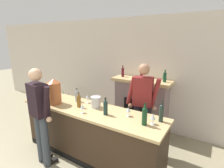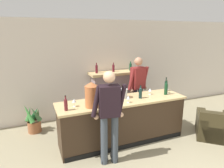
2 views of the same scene
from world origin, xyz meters
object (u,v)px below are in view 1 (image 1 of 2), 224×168
wine_bottle_chardonnay_pale (77,96)px  person_customer (40,114)px  copper_dispenser (54,91)px  wine_glass_by_dispenser (87,97)px  potted_plant_corner (68,104)px  wine_glass_front_left (153,117)px  wine_bottle_rose_blush (106,107)px  wine_bottle_merlot_tall (39,93)px  wine_bottle_riesling_slim (161,112)px  wine_glass_mid_counter (82,107)px  ice_bucket_steel (96,102)px  person_bartender (142,104)px  wine_bottle_cabernet_heavy (145,115)px  wine_glass_front_right (128,110)px  wine_bottle_burgundy_dark (79,100)px  wine_glass_near_bucket (50,93)px  fireplace_stone (141,104)px

wine_bottle_chardonnay_pale → person_customer: bearing=-97.7°
copper_dispenser → wine_glass_by_dispenser: (0.52, 0.38, -0.13)m
potted_plant_corner → wine_glass_front_left: size_ratio=4.49×
potted_plant_corner → copper_dispenser: copper_dispenser is taller
wine_bottle_rose_blush → wine_bottle_merlot_tall: bearing=-176.6°
copper_dispenser → wine_bottle_riesling_slim: copper_dispenser is taller
person_customer → wine_glass_mid_counter: (0.59, 0.42, 0.11)m
ice_bucket_steel → wine_glass_by_dispenser: 0.31m
person_bartender → ice_bucket_steel: 0.90m
copper_dispenser → wine_bottle_cabernet_heavy: copper_dispenser is taller
wine_bottle_merlot_tall → person_customer: bearing=-35.2°
person_bartender → wine_glass_front_right: bearing=-90.7°
wine_bottle_burgundy_dark → wine_bottle_cabernet_heavy: wine_bottle_cabernet_heavy is taller
wine_glass_front_right → wine_glass_near_bucket: bearing=-176.3°
wine_bottle_merlot_tall → wine_glass_mid_counter: wine_bottle_merlot_tall is taller
wine_bottle_riesling_slim → wine_glass_front_left: wine_bottle_riesling_slim is taller
wine_bottle_chardonnay_pale → wine_glass_by_dispenser: (0.23, 0.05, 0.00)m
ice_bucket_steel → wine_bottle_cabernet_heavy: (1.03, -0.16, 0.05)m
potted_plant_corner → copper_dispenser: 1.97m
wine_bottle_riesling_slim → wine_glass_mid_counter: bearing=-162.1°
fireplace_stone → wine_glass_front_right: bearing=-75.8°
potted_plant_corner → wine_glass_near_bucket: (0.78, -1.21, 0.79)m
wine_bottle_riesling_slim → wine_bottle_rose_blush: 0.90m
potted_plant_corner → person_customer: 2.32m
ice_bucket_steel → wine_glass_mid_counter: size_ratio=1.31×
potted_plant_corner → copper_dispenser: size_ratio=1.53×
ice_bucket_steel → wine_glass_front_left: (1.13, -0.07, 0.01)m
fireplace_stone → copper_dispenser: bearing=-125.2°
wine_bottle_riesling_slim → wine_bottle_merlot_tall: size_ratio=1.19×
wine_glass_front_left → wine_glass_near_bucket: bearing=-178.5°
wine_bottle_merlot_tall → wine_glass_near_bucket: bearing=36.3°
fireplace_stone → wine_glass_front_left: bearing=-61.2°
person_bartender → copper_dispenser: size_ratio=3.57×
wine_bottle_burgundy_dark → person_bartender: bearing=36.8°
potted_plant_corner → person_bartender: bearing=-10.9°
wine_glass_mid_counter → wine_glass_by_dispenser: bearing=120.3°
fireplace_stone → wine_glass_by_dispenser: fireplace_stone is taller
wine_bottle_rose_blush → wine_bottle_riesling_slim: bearing=15.9°
fireplace_stone → wine_bottle_riesling_slim: 1.62m
copper_dispenser → wine_bottle_cabernet_heavy: bearing=3.4°
fireplace_stone → wine_bottle_chardonnay_pale: 1.63m
wine_bottle_merlot_tall → wine_glass_front_left: size_ratio=1.73×
wine_glass_front_right → copper_dispenser: bearing=-170.4°
person_customer → wine_bottle_riesling_slim: size_ratio=5.06×
ice_bucket_steel → person_customer: bearing=-130.2°
person_bartender → wine_bottle_chardonnay_pale: bearing=-156.9°
wine_bottle_riesling_slim → wine_glass_front_left: (-0.08, -0.15, -0.04)m
wine_bottle_chardonnay_pale → wine_bottle_burgundy_dark: bearing=-40.3°
wine_bottle_burgundy_dark → wine_bottle_rose_blush: (0.62, -0.02, 0.01)m
potted_plant_corner → wine_glass_by_dispenser: (1.61, -0.97, 0.80)m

